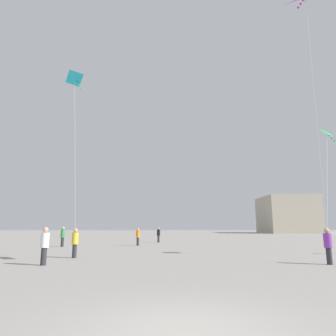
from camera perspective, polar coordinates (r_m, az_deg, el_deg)
name	(u,v)px	position (r m, az deg, el deg)	size (l,w,h in m)	color
ground_plane	(183,331)	(6.05, 2.87, -28.48)	(300.00, 300.00, 0.00)	gray
person_in_purple	(328,244)	(17.13, 28.05, -12.65)	(0.38, 0.38, 1.74)	#2D2D33
person_in_green	(63,236)	(29.81, -19.32, -12.01)	(0.39, 0.39, 1.80)	#2D2D33
person_in_yellow	(75,242)	(19.18, -17.21, -13.17)	(0.37, 0.37, 1.71)	#2D2D33
person_in_orange	(138,236)	(30.17, -5.72, -12.69)	(0.36, 0.36, 1.66)	#2D2D33
person_in_white	(45,244)	(16.08, -22.34, -13.20)	(0.39, 0.39, 1.79)	#2D2D33
person_in_black	(159,234)	(35.98, -1.81, -12.41)	(0.37, 0.37, 1.71)	#2D2D33
kite_magenta_delta	(305,0)	(17.40, 24.58, 26.99)	(2.38, 3.71, 11.46)	#D12899
kite_emerald_delta	(328,135)	(21.59, 27.98, 5.62)	(2.88, 3.59, 6.64)	green
kite_cyan_delta	(75,81)	(20.49, -17.19, 15.39)	(1.38, 1.50, 9.97)	#1EB2C6
building_left_hall	(287,215)	(93.66, 21.55, -8.23)	(13.96, 16.88, 10.27)	#B2A893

